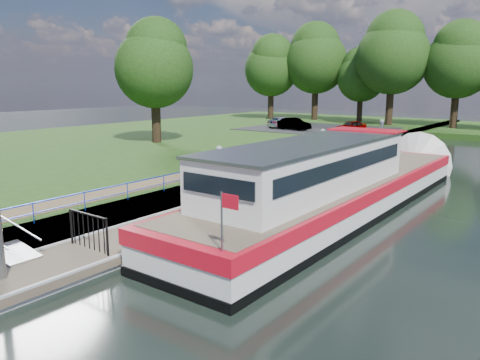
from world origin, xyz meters
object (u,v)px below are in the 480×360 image
Objects in this scene: barge at (343,186)px; car_a at (351,126)px; car_c at (282,122)px; pontoon at (278,192)px; car_b at (294,124)px.

car_a is (-10.26, 23.99, 0.30)m from barge.
car_c is (-7.80, 0.10, 0.01)m from car_a.
car_b is (-12.21, 22.15, 1.24)m from pontoon.
barge is at bearing 134.29° from car_c.
car_c is (-18.05, 24.08, 0.31)m from barge.
car_a is (-6.66, 23.48, 1.20)m from pontoon.
barge is at bearing -8.02° from pontoon.
barge is 6.56× the size of car_a.
car_b reaches higher than car_a.
pontoon is at bearing -141.32° from car_b.
car_a is 0.90× the size of car_b.
car_a reaches higher than pontoon.
car_b is (-5.55, -1.33, 0.04)m from car_a.
car_c is (-2.25, 1.43, -0.03)m from car_b.
car_a is 5.71m from car_b.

